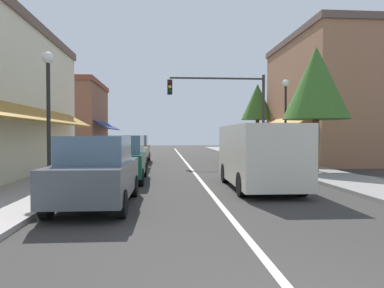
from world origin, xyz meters
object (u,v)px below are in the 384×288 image
Objects in this scene: parked_car_far_left at (135,149)px; parked_car_third_left at (128,153)px; parked_car_second_left at (122,159)px; tree_right_near at (316,83)px; tree_right_far at (258,102)px; street_lamp_left_near at (48,97)px; van_in_lane at (258,154)px; traffic_signal_mast_arm at (229,102)px; parked_car_nearest_left at (97,172)px; street_lamp_right_mid at (286,109)px.

parked_car_third_left is at bearing -89.69° from parked_car_far_left.
parked_car_second_left is 0.70× the size of tree_right_near.
street_lamp_left_near is at bearing -123.62° from tree_right_far.
van_in_lane is at bearing -50.54° from parked_car_third_left.
tree_right_far reaches higher than van_in_lane.
parked_car_third_left is 14.26m from tree_right_far.
van_in_lane is at bearing -95.02° from traffic_signal_mast_arm.
parked_car_nearest_left is at bearing -141.60° from tree_right_near.
traffic_signal_mast_arm reaches higher than van_in_lane.
parked_car_nearest_left is 0.68× the size of traffic_signal_mast_arm.
tree_right_near is 12.37m from tree_right_far.
street_lamp_left_near is at bearing -126.29° from traffic_signal_mast_arm.
parked_car_third_left is 5.19m from parked_car_far_left.
street_lamp_right_mid is (8.09, 9.33, 2.30)m from parked_car_nearest_left.
tree_right_near is at bearing -12.47° from parked_car_third_left.
street_lamp_right_mid reaches higher than street_lamp_left_near.
van_in_lane reaches higher than parked_car_third_left.
parked_car_nearest_left is 12.57m from street_lamp_right_mid.
parked_car_nearest_left is 1.00× the size of parked_car_third_left.
parked_car_third_left and parked_car_far_left have the same top height.
tree_right_far reaches higher than traffic_signal_mast_arm.
tree_right_near is at bearing -76.98° from street_lamp_right_mid.
tree_right_near is at bearing 39.20° from parked_car_nearest_left.
parked_car_third_left is at bearing 166.05° from tree_right_near.
parked_car_nearest_left is 3.77m from street_lamp_left_near.
tree_right_far is at bearing 83.49° from street_lamp_right_mid.
tree_right_far is (9.22, 19.22, 3.54)m from parked_car_nearest_left.
tree_right_far reaches higher than parked_car_nearest_left.
street_lamp_right_mid reaches higher than parked_car_third_left.
traffic_signal_mast_arm reaches higher than street_lamp_right_mid.
parked_car_second_left is 0.94× the size of street_lamp_left_near.
street_lamp_left_near reaches higher than van_in_lane.
parked_car_far_left is at bearing 90.68° from parked_car_second_left.
traffic_signal_mast_arm is 4.33m from street_lamp_right_mid.
tree_right_near is at bearing -39.76° from parked_car_far_left.
parked_car_nearest_left is at bearing -150.24° from van_in_lane.
traffic_signal_mast_arm is (5.88, 3.86, 2.99)m from parked_car_third_left.
street_lamp_right_mid is (3.24, 6.66, 2.03)m from van_in_lane.
traffic_signal_mast_arm is at bearing 66.78° from parked_car_nearest_left.
van_in_lane is 6.42m from tree_right_near.
tree_right_far is (0.56, 12.35, 0.27)m from tree_right_near.
street_lamp_right_mid is (2.34, -3.58, -0.69)m from traffic_signal_mast_arm.
tree_right_far is at bearing 61.19° from traffic_signal_mast_arm.
parked_car_second_left is at bearing -85.83° from parked_car_third_left.
van_in_lane is at bearing -132.27° from tree_right_near.
parked_car_far_left is 0.67× the size of traffic_signal_mast_arm.
parked_car_third_left is at bearing 92.10° from parked_car_second_left.
tree_right_far reaches higher than parked_car_third_left.
parked_car_second_left is 9.42m from tree_right_near.
van_in_lane is at bearing -115.96° from street_lamp_right_mid.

